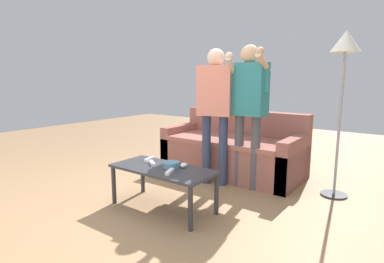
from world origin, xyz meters
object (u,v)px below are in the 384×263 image
Objects in this scene: snack_bowl at (171,165)px; player_center at (215,101)px; game_remote_wand_far at (149,159)px; player_right at (248,100)px; game_remote_wand_spare at (152,163)px; couch at (234,151)px; floor_lamp at (345,57)px; coffee_table at (163,173)px; game_remote_nunchuk at (184,165)px; game_remote_wand_near at (170,172)px.

snack_bowl is 0.10× the size of player_center.
snack_bowl is 0.37m from game_remote_wand_far.
player_right is 1.31m from game_remote_wand_spare.
couch is 1.11× the size of player_right.
player_center is 10.91× the size of game_remote_wand_spare.
game_remote_wand_far is 0.17m from game_remote_wand_spare.
floor_lamp is 1.44m from player_center.
player_right is at bearing -159.22° from floor_lamp.
game_remote_wand_far reaches higher than coffee_table.
couch is at bearing 91.26° from coffee_table.
game_remote_nunchuk is at bearing -131.72° from floor_lamp.
floor_lamp reaches higher than coffee_table.
player_right is 1.30m from game_remote_wand_far.
snack_bowl is at bearing -139.26° from game_remote_nunchuk.
floor_lamp reaches higher than player_right.
player_center is at bearing 89.47° from coffee_table.
game_remote_wand_near is at bearing -87.74° from game_remote_nunchuk.
player_right is 0.39m from player_center.
game_remote_wand_near is 0.51m from game_remote_wand_far.
coffee_table is 0.65× the size of player_center.
floor_lamp reaches higher than game_remote_wand_far.
snack_bowl is at bearing 33.35° from coffee_table.
game_remote_nunchuk is at bearing 0.76° from game_remote_wand_far.
player_center is at bearing -85.71° from couch.
player_right is at bearing 53.70° from game_remote_wand_far.
floor_lamp reaches higher than game_remote_wand_near.
game_remote_wand_near is 1.02× the size of game_remote_wand_far.
game_remote_wand_far is (-0.30, 0.12, 0.07)m from coffee_table.
couch is 11.80× the size of game_remote_wand_far.
player_right is at bearing 76.49° from game_remote_nunchuk.
floor_lamp is at bearing 38.68° from game_remote_wand_far.
coffee_table is at bearing 151.31° from game_remote_wand_near.
couch is at bearing 94.29° from player_center.
coffee_table is at bearing -146.65° from snack_bowl.
player_center is (-0.37, -0.11, -0.02)m from player_right.
game_remote_wand_far is (-0.26, -1.36, 0.14)m from couch.
game_remote_nunchuk is 0.46m from game_remote_wand_far.
game_remote_wand_spare is at bearing 161.11° from game_remote_wand_near.
coffee_table is 11.98× the size of game_remote_nunchuk.
game_remote_wand_spare is (-0.17, -0.91, -0.59)m from player_center.
couch is at bearing 98.20° from game_remote_nunchuk.
snack_bowl is 1.10× the size of game_remote_wand_spare.
floor_lamp is 11.38× the size of game_remote_wand_far.
game_remote_wand_near is at bearing -28.69° from coffee_table.
coffee_table is 0.22m from game_remote_nunchuk.
snack_bowl reaches higher than game_remote_wand_near.
game_remote_wand_near is at bearing -82.62° from couch.
game_remote_nunchuk is 0.05× the size of floor_lamp.
snack_bowl is 1.20m from player_right.
coffee_table is at bearing -132.86° from floor_lamp.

